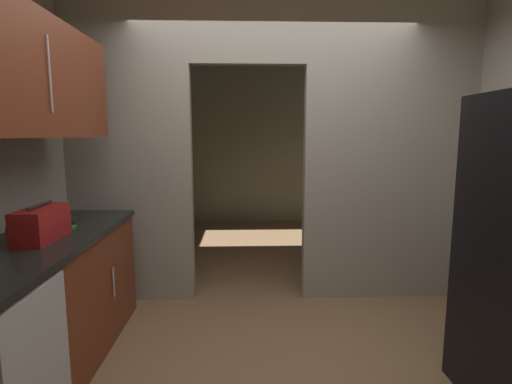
% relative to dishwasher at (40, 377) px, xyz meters
% --- Properties ---
extents(ground, '(20.00, 20.00, 0.00)m').
position_rel_dishwasher_xyz_m(ground, '(1.22, 0.66, -0.42)').
color(ground, brown).
extents(kitchen_partition, '(3.71, 0.12, 2.73)m').
position_rel_dishwasher_xyz_m(kitchen_partition, '(1.28, 1.89, 1.03)').
color(kitchen_partition, '#9E998C').
rests_on(kitchen_partition, ground).
extents(adjoining_room_shell, '(3.71, 3.42, 2.73)m').
position_rel_dishwasher_xyz_m(adjoining_room_shell, '(1.22, 4.17, 0.95)').
color(adjoining_room_shell, gray).
rests_on(adjoining_room_shell, ground).
extents(lower_cabinet_run, '(0.64, 2.11, 0.89)m').
position_rel_dishwasher_xyz_m(lower_cabinet_run, '(-0.31, 0.59, 0.03)').
color(lower_cabinet_run, maroon).
rests_on(lower_cabinet_run, ground).
extents(dishwasher, '(0.02, 0.56, 0.83)m').
position_rel_dishwasher_xyz_m(dishwasher, '(0.00, 0.00, 0.00)').
color(dishwasher, '#B7BABC').
rests_on(dishwasher, ground).
extents(upper_cabinet_counterside, '(0.36, 1.90, 0.71)m').
position_rel_dishwasher_xyz_m(upper_cabinet_counterside, '(-0.31, 0.59, 1.45)').
color(upper_cabinet_counterside, maroon).
extents(boombox, '(0.19, 0.41, 0.23)m').
position_rel_dishwasher_xyz_m(boombox, '(-0.29, 0.67, 0.58)').
color(boombox, maroon).
rests_on(boombox, lower_cabinet_run).
extents(book_stack, '(0.14, 0.15, 0.07)m').
position_rel_dishwasher_xyz_m(book_stack, '(-0.28, 0.98, 0.51)').
color(book_stack, '#388C47').
rests_on(book_stack, lower_cabinet_run).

